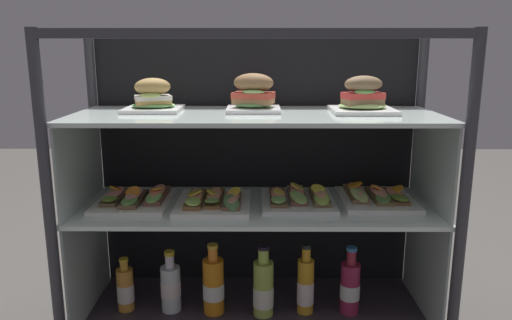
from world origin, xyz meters
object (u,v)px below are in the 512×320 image
object	(u,v)px
open_sandwich_tray_far_left	(213,201)
juice_bottle_front_fourth	(213,286)
juice_bottle_back_center	(263,288)
juice_bottle_front_second	(350,287)
juice_bottle_front_middle	(306,286)
plated_roll_sandwich_far_right	(363,100)
juice_bottle_back_left	(125,289)
open_sandwich_tray_near_right_corner	(135,198)
juice_bottle_back_right	(171,287)
open_sandwich_tray_far_right	(299,198)
open_sandwich_tray_near_left_corner	(376,197)
plated_roll_sandwich_center	(253,96)
plated_roll_sandwich_near_left_corner	(153,99)

from	to	relation	value
open_sandwich_tray_far_left	juice_bottle_front_fourth	world-z (taller)	open_sandwich_tray_far_left
juice_bottle_back_center	juice_bottle_front_second	distance (m)	0.30
juice_bottle_back_center	juice_bottle_front_middle	xyz separation A→B (m)	(0.14, 0.02, 0.00)
plated_roll_sandwich_far_right	juice_bottle_back_left	xyz separation A→B (m)	(-0.79, -0.04, -0.65)
juice_bottle_front_fourth	juice_bottle_front_middle	world-z (taller)	same
open_sandwich_tray_far_left	juice_bottle_back_left	world-z (taller)	open_sandwich_tray_far_left
open_sandwich_tray_near_right_corner	juice_bottle_back_right	bearing A→B (deg)	-9.24
open_sandwich_tray_near_right_corner	open_sandwich_tray_far_left	world-z (taller)	open_sandwich_tray_near_right_corner
open_sandwich_tray_near_right_corner	juice_bottle_front_fourth	bearing A→B (deg)	-6.81
open_sandwich_tray_far_right	open_sandwich_tray_near_left_corner	xyz separation A→B (m)	(0.26, 0.01, 0.00)
plated_roll_sandwich_center	open_sandwich_tray_near_right_corner	size ratio (longest dim) A/B	0.63
plated_roll_sandwich_far_right	juice_bottle_back_right	size ratio (longest dim) A/B	0.92
open_sandwich_tray_near_right_corner	plated_roll_sandwich_near_left_corner	bearing A→B (deg)	38.10
plated_roll_sandwich_center	open_sandwich_tray_near_left_corner	size ratio (longest dim) A/B	0.63
juice_bottle_front_middle	juice_bottle_front_second	xyz separation A→B (m)	(0.15, -0.00, -0.00)
open_sandwich_tray_near_right_corner	open_sandwich_tray_far_right	xyz separation A→B (m)	(0.55, 0.01, -0.00)
plated_roll_sandwich_center	juice_bottle_front_fourth	size ratio (longest dim) A/B	0.71
plated_roll_sandwich_center	open_sandwich_tray_near_left_corner	distance (m)	0.53
open_sandwich_tray_near_right_corner	juice_bottle_front_fourth	xyz separation A→B (m)	(0.26, -0.03, -0.30)
juice_bottle_back_right	juice_bottle_front_second	distance (m)	0.61
open_sandwich_tray_far_left	juice_bottle_front_middle	size ratio (longest dim) A/B	1.12
open_sandwich_tray_near_right_corner	juice_bottle_back_center	distance (m)	0.53
plated_roll_sandwich_near_left_corner	juice_bottle_back_center	xyz separation A→B (m)	(0.36, -0.10, -0.63)
juice_bottle_back_left	juice_bottle_back_center	world-z (taller)	juice_bottle_back_center
juice_bottle_front_fourth	open_sandwich_tray_far_left	bearing A→B (deg)	63.95
open_sandwich_tray_far_right	juice_bottle_back_left	world-z (taller)	open_sandwich_tray_far_right
plated_roll_sandwich_center	juice_bottle_front_second	distance (m)	0.72
plated_roll_sandwich_near_left_corner	open_sandwich_tray_far_right	bearing A→B (deg)	-4.66
plated_roll_sandwich_near_left_corner	juice_bottle_back_center	bearing A→B (deg)	-14.66
plated_roll_sandwich_center	plated_roll_sandwich_far_right	bearing A→B (deg)	-4.17
juice_bottle_front_fourth	juice_bottle_back_center	xyz separation A→B (m)	(0.17, -0.01, -0.00)
open_sandwich_tray_far_right	juice_bottle_front_fourth	xyz separation A→B (m)	(-0.29, -0.04, -0.30)
plated_roll_sandwich_near_left_corner	juice_bottle_front_fourth	world-z (taller)	plated_roll_sandwich_near_left_corner
plated_roll_sandwich_far_right	open_sandwich_tray_near_left_corner	xyz separation A→B (m)	(0.06, -0.00, -0.33)
open_sandwich_tray_near_left_corner	juice_bottle_back_right	world-z (taller)	open_sandwich_tray_near_left_corner
plated_roll_sandwich_near_left_corner	juice_bottle_front_fourth	size ratio (longest dim) A/B	0.74
open_sandwich_tray_near_left_corner	juice_bottle_back_right	bearing A→B (deg)	-176.75
juice_bottle_front_middle	juice_bottle_back_right	bearing A→B (deg)	178.77
plated_roll_sandwich_near_left_corner	juice_bottle_back_right	xyz separation A→B (m)	(0.05, -0.07, -0.64)
juice_bottle_front_fourth	juice_bottle_front_middle	size ratio (longest dim) A/B	1.00
plated_roll_sandwich_center	juice_bottle_back_center	world-z (taller)	plated_roll_sandwich_center
juice_bottle_back_center	plated_roll_sandwich_far_right	bearing A→B (deg)	11.77
plated_roll_sandwich_near_left_corner	open_sandwich_tray_near_right_corner	world-z (taller)	plated_roll_sandwich_near_left_corner
juice_bottle_front_middle	open_sandwich_tray_far_right	bearing A→B (deg)	123.17
juice_bottle_back_center	juice_bottle_back_left	bearing A→B (deg)	176.50
plated_roll_sandwich_near_left_corner	open_sandwich_tray_far_left	xyz separation A→B (m)	(0.20, -0.07, -0.33)
open_sandwich_tray_far_right	juice_bottle_front_middle	xyz separation A→B (m)	(0.03, -0.04, -0.30)
plated_roll_sandwich_far_right	open_sandwich_tray_near_right_corner	xyz separation A→B (m)	(-0.75, -0.02, -0.33)
plated_roll_sandwich_center	juice_bottle_back_center	size ratio (longest dim) A/B	0.70
open_sandwich_tray_far_right	juice_bottle_front_fourth	world-z (taller)	open_sandwich_tray_far_right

